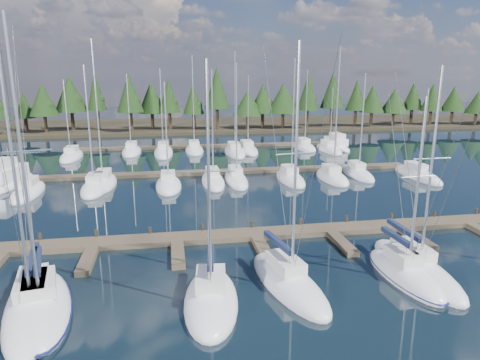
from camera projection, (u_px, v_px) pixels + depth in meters
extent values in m
plane|color=black|center=(232.00, 195.00, 44.85)|extent=(260.00, 260.00, 0.00)
cube|color=#2F281A|center=(195.00, 125.00, 102.19)|extent=(220.00, 30.00, 0.60)
cube|color=brown|center=(254.00, 234.00, 33.32)|extent=(44.00, 2.00, 0.40)
cube|color=brown|center=(87.00, 261.00, 28.53)|extent=(0.90, 4.00, 0.40)
cube|color=brown|center=(178.00, 255.00, 29.49)|extent=(0.90, 4.00, 0.40)
cube|color=brown|center=(263.00, 249.00, 30.45)|extent=(0.90, 4.00, 0.40)
cube|color=brown|center=(342.00, 244.00, 31.41)|extent=(0.90, 4.00, 0.40)
cube|color=brown|center=(417.00, 239.00, 32.37)|extent=(0.90, 4.00, 0.40)
cylinder|color=#2E2419|center=(40.00, 239.00, 31.66)|extent=(0.26, 0.26, 0.90)
cylinder|color=#2E2419|center=(96.00, 236.00, 32.30)|extent=(0.26, 0.26, 0.90)
cylinder|color=#2E2419|center=(150.00, 232.00, 32.94)|extent=(0.26, 0.26, 0.90)
cylinder|color=#2E2419|center=(202.00, 229.00, 33.58)|extent=(0.26, 0.26, 0.90)
cylinder|color=#2E2419|center=(252.00, 227.00, 34.22)|extent=(0.26, 0.26, 0.90)
cylinder|color=#2E2419|center=(300.00, 224.00, 34.86)|extent=(0.26, 0.26, 0.90)
cylinder|color=#2E2419|center=(346.00, 221.00, 35.50)|extent=(0.26, 0.26, 0.90)
cylinder|color=#2E2419|center=(391.00, 218.00, 36.14)|extent=(0.26, 0.26, 0.90)
cylinder|color=#2E2419|center=(434.00, 216.00, 36.78)|extent=(0.26, 0.26, 0.90)
cylinder|color=#2E2419|center=(476.00, 213.00, 37.42)|extent=(0.26, 0.26, 0.90)
cube|color=brown|center=(220.00, 172.00, 54.37)|extent=(50.00, 1.80, 0.40)
cube|color=brown|center=(206.00, 146.00, 73.51)|extent=(46.00, 1.80, 0.40)
ellipsoid|color=white|center=(34.00, 307.00, 23.00)|extent=(4.57, 10.62, 1.90)
cube|color=silver|center=(32.00, 282.00, 23.18)|extent=(2.09, 3.51, 0.70)
cylinder|color=silver|center=(14.00, 168.00, 20.64)|extent=(0.19, 0.19, 13.87)
cylinder|color=silver|center=(33.00, 261.00, 24.13)|extent=(0.93, 4.48, 0.12)
cube|color=#141D39|center=(32.00, 258.00, 24.09)|extent=(1.12, 4.32, 0.30)
cylinder|color=silver|center=(12.00, 154.00, 20.48)|extent=(2.47, 0.51, 0.07)
cylinder|color=#3F3F44|center=(7.00, 181.00, 18.66)|extent=(0.82, 4.39, 14.18)
cylinder|color=#3F3F44|center=(21.00, 160.00, 23.17)|extent=(1.01, 5.40, 14.18)
ellipsoid|color=white|center=(41.00, 308.00, 22.92)|extent=(5.04, 9.35, 1.90)
cube|color=silver|center=(39.00, 284.00, 23.03)|extent=(2.29, 3.16, 0.70)
cylinder|color=silver|center=(23.00, 166.00, 20.61)|extent=(0.19, 0.19, 14.09)
cylinder|color=silver|center=(38.00, 263.00, 23.80)|extent=(1.04, 3.83, 0.12)
cube|color=#141D39|center=(38.00, 261.00, 23.76)|extent=(1.23, 3.71, 0.30)
cylinder|color=silver|center=(21.00, 151.00, 20.44)|extent=(2.65, 0.71, 0.07)
cylinder|color=#3F3F44|center=(21.00, 177.00, 18.94)|extent=(0.94, 3.75, 14.40)
cylinder|color=#3F3F44|center=(26.00, 160.00, 22.75)|extent=(1.15, 4.61, 14.40)
ellipsoid|color=#0E1347|center=(41.00, 307.00, 22.91)|extent=(5.24, 9.72, 0.18)
ellipsoid|color=white|center=(211.00, 302.00, 23.50)|extent=(3.77, 7.87, 1.90)
cube|color=silver|center=(211.00, 279.00, 23.57)|extent=(1.88, 2.59, 0.70)
cylinder|color=silver|center=(209.00, 183.00, 21.46)|extent=(0.18, 0.18, 12.05)
cylinder|color=silver|center=(211.00, 259.00, 24.27)|extent=(0.48, 3.33, 0.12)
cube|color=#141D39|center=(211.00, 257.00, 24.24)|extent=(0.69, 3.21, 0.30)
cylinder|color=silver|center=(209.00, 171.00, 21.32)|extent=(2.65, 0.36, 0.07)
cylinder|color=#3F3F44|center=(208.00, 195.00, 19.92)|extent=(0.39, 3.28, 12.35)
cylinder|color=#3F3F44|center=(209.00, 176.00, 23.45)|extent=(0.47, 4.03, 12.36)
ellipsoid|color=white|center=(288.00, 284.00, 25.51)|extent=(4.31, 9.06, 1.90)
cube|color=silver|center=(286.00, 263.00, 25.61)|extent=(1.98, 3.02, 0.70)
cylinder|color=silver|center=(296.00, 165.00, 23.33)|extent=(0.19, 0.19, 13.01)
cylinder|color=silver|center=(278.00, 245.00, 26.38)|extent=(0.86, 3.78, 0.12)
cube|color=#141D39|center=(278.00, 242.00, 26.34)|extent=(1.06, 3.66, 0.30)
cylinder|color=silver|center=(296.00, 153.00, 23.17)|extent=(2.37, 0.54, 0.07)
cylinder|color=#3F3F44|center=(313.00, 175.00, 21.66)|extent=(0.76, 3.71, 13.32)
cylinder|color=#3F3F44|center=(277.00, 160.00, 25.46)|extent=(0.93, 4.56, 13.32)
ellipsoid|color=white|center=(404.00, 276.00, 26.56)|extent=(2.78, 7.51, 1.90)
cube|color=silver|center=(403.00, 255.00, 26.62)|extent=(1.45, 2.43, 0.70)
cylinder|color=silver|center=(418.00, 185.00, 24.77)|extent=(0.17, 0.17, 10.15)
cylinder|color=silver|center=(396.00, 239.00, 27.28)|extent=(0.27, 3.26, 0.12)
cube|color=#141D39|center=(396.00, 237.00, 27.25)|extent=(0.49, 3.12, 0.30)
cylinder|color=silver|center=(419.00, 177.00, 24.65)|extent=(2.20, 0.17, 0.07)
cylinder|color=#3F3F44|center=(435.00, 195.00, 23.30)|extent=(0.18, 3.21, 10.46)
cylinder|color=#3F3F44|center=(398.00, 180.00, 26.67)|extent=(0.21, 3.95, 10.46)
ellipsoid|color=#0E1347|center=(405.00, 275.00, 26.54)|extent=(2.89, 7.81, 0.18)
ellipsoid|color=white|center=(415.00, 270.00, 27.37)|extent=(2.92, 9.49, 1.90)
cube|color=silver|center=(413.00, 249.00, 27.52)|extent=(1.56, 3.05, 0.70)
cylinder|color=silver|center=(431.00, 168.00, 25.28)|extent=(0.16, 0.16, 11.82)
cylinder|color=silver|center=(404.00, 232.00, 28.42)|extent=(0.22, 4.15, 0.12)
cube|color=#141D39|center=(404.00, 230.00, 28.38)|extent=(0.44, 3.97, 0.30)
cylinder|color=silver|center=(432.00, 159.00, 25.13)|extent=(2.43, 0.13, 0.07)
cylinder|color=#3F3F44|center=(454.00, 179.00, 23.38)|extent=(0.13, 4.08, 12.13)
cylinder|color=#3F3F44|center=(407.00, 162.00, 27.69)|extent=(0.15, 5.02, 12.13)
ellipsoid|color=white|center=(28.00, 193.00, 44.86)|extent=(2.60, 8.35, 1.90)
cube|color=silver|center=(28.00, 181.00, 44.97)|extent=(1.43, 2.67, 0.70)
cylinder|color=silver|center=(20.00, 140.00, 43.08)|extent=(0.16, 0.16, 9.72)
ellipsoid|color=white|center=(104.00, 184.00, 48.49)|extent=(2.77, 8.15, 1.90)
cube|color=silver|center=(103.00, 173.00, 48.59)|extent=(1.52, 2.61, 0.70)
cylinder|color=silver|center=(97.00, 111.00, 46.09)|extent=(0.16, 0.16, 14.87)
ellipsoid|color=white|center=(95.00, 189.00, 46.55)|extent=(2.76, 8.01, 1.90)
cube|color=silver|center=(95.00, 177.00, 46.64)|extent=(1.52, 2.56, 0.70)
cylinder|color=silver|center=(89.00, 125.00, 44.47)|extent=(0.16, 0.16, 12.22)
ellipsoid|color=white|center=(169.00, 186.00, 47.66)|extent=(2.82, 7.73, 1.90)
cube|color=silver|center=(168.00, 175.00, 47.74)|extent=(1.55, 2.47, 0.70)
cylinder|color=silver|center=(166.00, 132.00, 45.80)|extent=(0.16, 0.16, 10.52)
ellipsoid|color=white|center=(213.00, 182.00, 49.55)|extent=(2.52, 8.54, 1.90)
cube|color=silver|center=(212.00, 171.00, 49.67)|extent=(1.38, 2.73, 0.70)
cylinder|color=silver|center=(212.00, 124.00, 47.51)|extent=(0.16, 0.16, 11.77)
ellipsoid|color=white|center=(236.00, 180.00, 50.24)|extent=(2.46, 8.83, 1.90)
cube|color=silver|center=(235.00, 170.00, 50.37)|extent=(1.35, 2.83, 0.70)
cylinder|color=silver|center=(236.00, 120.00, 48.09)|extent=(0.16, 0.16, 12.49)
ellipsoid|color=white|center=(290.00, 179.00, 50.65)|extent=(2.69, 8.19, 1.90)
cube|color=silver|center=(290.00, 169.00, 50.75)|extent=(1.48, 2.62, 0.70)
cylinder|color=silver|center=(293.00, 118.00, 48.48)|extent=(0.16, 0.16, 12.96)
ellipsoid|color=white|center=(332.00, 178.00, 51.20)|extent=(2.81, 7.84, 1.90)
cube|color=silver|center=(331.00, 168.00, 51.29)|extent=(1.55, 2.51, 0.70)
cylinder|color=silver|center=(337.00, 112.00, 48.90)|extent=(0.16, 0.16, 14.21)
ellipsoid|color=white|center=(357.00, 175.00, 53.07)|extent=(2.43, 8.05, 1.90)
cube|color=silver|center=(357.00, 164.00, 53.16)|extent=(1.34, 2.58, 0.70)
cylinder|color=silver|center=(362.00, 122.00, 51.09)|extent=(0.16, 0.16, 11.40)
ellipsoid|color=white|center=(417.00, 176.00, 52.38)|extent=(2.60, 9.64, 1.90)
cube|color=silver|center=(416.00, 166.00, 52.55)|extent=(1.43, 3.09, 0.70)
cylinder|color=silver|center=(424.00, 130.00, 50.55)|extent=(0.16, 0.16, 9.62)
ellipsoid|color=white|center=(72.00, 157.00, 64.11)|extent=(2.89, 9.23, 1.90)
cube|color=silver|center=(71.00, 149.00, 64.26)|extent=(1.59, 2.95, 0.70)
cylinder|color=silver|center=(67.00, 117.00, 62.19)|extent=(0.16, 0.16, 10.48)
ellipsoid|color=white|center=(132.00, 152.00, 68.35)|extent=(2.92, 9.15, 1.90)
cube|color=silver|center=(131.00, 144.00, 68.49)|extent=(1.61, 2.93, 0.70)
cylinder|color=silver|center=(129.00, 111.00, 66.33)|extent=(0.16, 0.16, 11.30)
ellipsoid|color=white|center=(164.00, 153.00, 67.69)|extent=(2.89, 11.18, 1.90)
cube|color=silver|center=(163.00, 145.00, 67.93)|extent=(1.59, 3.58, 0.70)
cylinder|color=silver|center=(162.00, 109.00, 65.48)|extent=(0.16, 0.16, 12.13)
ellipsoid|color=white|center=(194.00, 150.00, 69.62)|extent=(2.88, 9.06, 1.90)
cube|color=silver|center=(194.00, 143.00, 69.76)|extent=(1.58, 2.90, 0.70)
cylinder|color=silver|center=(193.00, 102.00, 67.27)|extent=(0.16, 0.16, 14.10)
ellipsoid|color=white|center=(235.00, 153.00, 67.78)|extent=(2.90, 10.42, 1.90)
cube|color=silver|center=(234.00, 145.00, 67.99)|extent=(1.59, 3.33, 0.70)
cylinder|color=silver|center=(235.00, 101.00, 65.31)|extent=(0.16, 0.16, 14.54)
ellipsoid|color=white|center=(247.00, 150.00, 69.71)|extent=(2.99, 9.88, 1.90)
cube|color=silver|center=(247.00, 143.00, 69.89)|extent=(1.64, 3.16, 0.70)
cylinder|color=silver|center=(248.00, 111.00, 67.69)|extent=(0.16, 0.16, 11.09)
ellipsoid|color=white|center=(304.00, 148.00, 72.39)|extent=(2.99, 8.70, 1.90)
cube|color=silver|center=(303.00, 140.00, 72.51)|extent=(1.64, 2.78, 0.70)
cylinder|color=silver|center=(306.00, 107.00, 70.32)|extent=(0.16, 0.16, 11.92)
ellipsoid|color=white|center=(329.00, 150.00, 70.05)|extent=(2.75, 9.18, 1.90)
cube|color=silver|center=(328.00, 142.00, 70.19)|extent=(1.51, 2.94, 0.70)
cylinder|color=silver|center=(332.00, 117.00, 68.28)|extent=(0.16, 0.16, 9.20)
ellipsoid|color=white|center=(7.00, 185.00, 48.28)|extent=(5.32, 10.74, 2.06)
cube|color=white|center=(5.00, 173.00, 47.94)|extent=(3.60, 6.04, 1.37)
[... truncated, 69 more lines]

